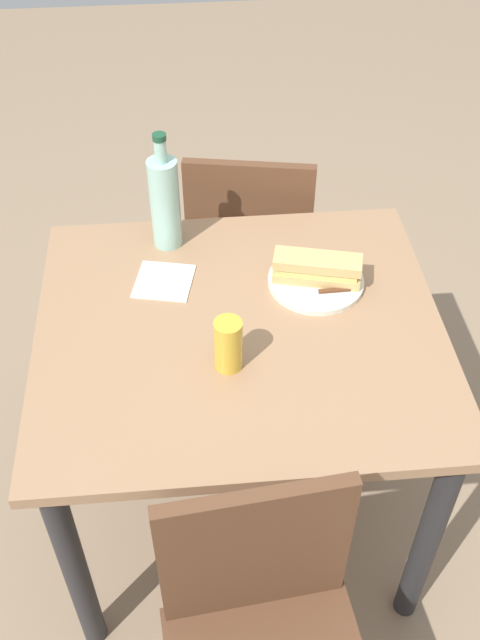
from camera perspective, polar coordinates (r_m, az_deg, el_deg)
ground_plane at (r=2.33m, az=-0.00°, el=-13.89°), size 8.00×8.00×0.00m
dining_table at (r=1.82m, az=-0.00°, el=-3.32°), size 0.97×0.87×0.76m
chair_far at (r=1.60m, az=1.88°, el=-23.59°), size 0.44×0.44×0.87m
chair_near at (r=2.38m, az=0.84°, el=5.86°), size 0.47×0.47×0.87m
plate_near at (r=1.85m, az=5.93°, el=3.04°), size 0.24×0.24×0.01m
baguette_sandwich_near at (r=1.82m, az=6.02°, el=4.02°), size 0.23×0.12×0.07m
knife_near at (r=1.80m, az=6.17°, el=2.19°), size 0.18×0.02×0.01m
water_bottle at (r=1.90m, az=-5.88°, el=9.18°), size 0.08×0.08×0.33m
beer_glass at (r=1.60m, az=-0.92°, el=-1.93°), size 0.06×0.06×0.13m
paper_napkin at (r=1.86m, az=-5.94°, el=3.03°), size 0.17×0.17×0.00m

